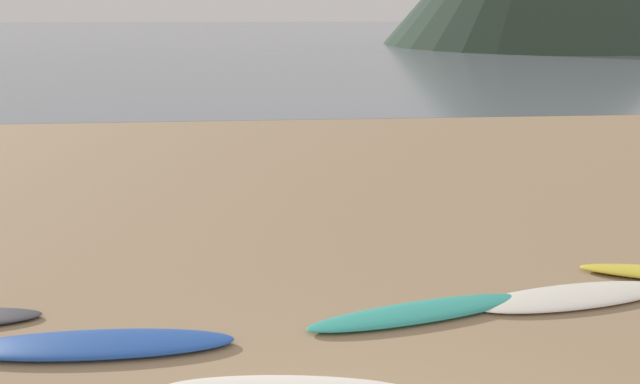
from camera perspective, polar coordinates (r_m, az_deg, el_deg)
name	(u,v)px	position (r m, az deg, el deg)	size (l,w,h in m)	color
ground_plane	(288,170)	(13.05, -2.86, 1.99)	(120.00, 120.00, 0.20)	#997C5B
ocean_water	(268,35)	(67.94, -4.63, 13.74)	(140.00, 100.00, 0.01)	slate
surfboard_2	(96,344)	(6.59, -19.30, -12.69)	(2.61, 0.57, 0.10)	#1E479E
surfboard_4	(419,312)	(6.91, 8.84, -10.53)	(2.47, 0.46, 0.09)	teal
surfboard_5	(573,297)	(7.71, 21.63, -8.65)	(2.39, 0.59, 0.07)	silver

